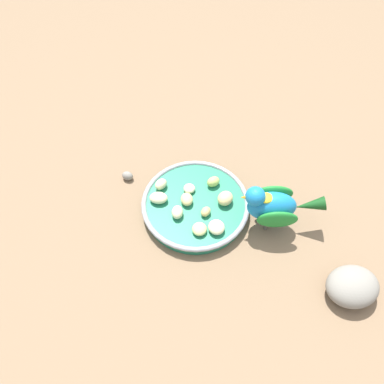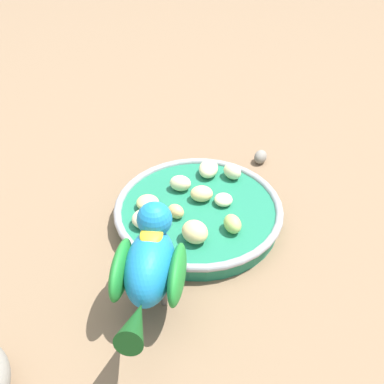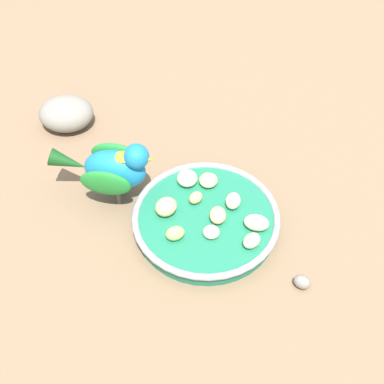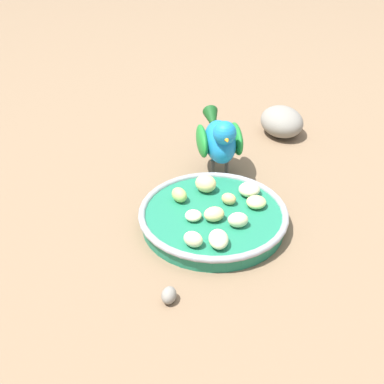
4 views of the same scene
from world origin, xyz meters
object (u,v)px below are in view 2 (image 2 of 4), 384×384
object	(u,v)px
feeding_bowl	(198,212)
apple_piece_1	(202,194)
apple_piece_4	(233,172)
apple_piece_6	(208,169)
apple_piece_9	(223,200)
apple_piece_3	(183,182)
apple_piece_5	(233,224)
parrot	(149,266)
pebble_0	(260,157)
apple_piece_7	(148,203)
apple_piece_0	(176,211)
apple_piece_8	(195,232)
apple_piece_2	(145,219)

from	to	relation	value
feeding_bowl	apple_piece_1	world-z (taller)	apple_piece_1
feeding_bowl	apple_piece_4	xyz separation A→B (m)	(-0.02, 0.08, 0.02)
apple_piece_6	apple_piece_9	distance (m)	0.07
feeding_bowl	apple_piece_3	size ratio (longest dim) A/B	7.60
apple_piece_1	apple_piece_5	distance (m)	0.08
parrot	apple_piece_5	bearing A→B (deg)	-36.44
feeding_bowl	apple_piece_1	xyz separation A→B (m)	(-0.01, 0.01, 0.02)
apple_piece_4	pebble_0	distance (m)	0.10
parrot	apple_piece_7	bearing A→B (deg)	12.21
pebble_0	feeding_bowl	bearing A→B (deg)	-74.04
apple_piece_1	apple_piece_4	world-z (taller)	apple_piece_4
apple_piece_0	pebble_0	world-z (taller)	apple_piece_0
apple_piece_7	pebble_0	size ratio (longest dim) A/B	1.23
apple_piece_3	apple_piece_9	size ratio (longest dim) A/B	1.20
apple_piece_3	parrot	bearing A→B (deg)	-48.22
apple_piece_3	apple_piece_9	world-z (taller)	apple_piece_3
apple_piece_6	apple_piece_7	bearing A→B (deg)	-86.64
apple_piece_5	apple_piece_8	xyz separation A→B (m)	(-0.02, -0.05, 0.00)
parrot	pebble_0	size ratio (longest dim) A/B	5.54
apple_piece_5	pebble_0	bearing A→B (deg)	124.01
apple_piece_2	apple_piece_7	bearing A→B (deg)	139.96
apple_piece_0	pebble_0	bearing A→B (deg)	101.97
apple_piece_5	apple_piece_8	bearing A→B (deg)	-108.53
apple_piece_0	apple_piece_2	world-z (taller)	apple_piece_2
apple_piece_0	apple_piece_1	size ratio (longest dim) A/B	0.76
apple_piece_6	feeding_bowl	bearing A→B (deg)	-49.98
feeding_bowl	apple_piece_6	bearing A→B (deg)	130.02
apple_piece_8	pebble_0	xyz separation A→B (m)	(-0.10, 0.22, -0.03)
feeding_bowl	apple_piece_8	distance (m)	0.07
apple_piece_5	parrot	world-z (taller)	parrot
apple_piece_3	apple_piece_4	distance (m)	0.08
apple_piece_8	apple_piece_3	bearing A→B (deg)	150.22
apple_piece_4	apple_piece_9	distance (m)	0.06
apple_piece_2	apple_piece_3	bearing A→B (deg)	109.58
apple_piece_1	parrot	distance (m)	0.18
apple_piece_0	apple_piece_3	world-z (taller)	apple_piece_3
apple_piece_7	pebble_0	bearing A→B (deg)	91.14
apple_piece_7	parrot	world-z (taller)	parrot
apple_piece_1	parrot	size ratio (longest dim) A/B	0.22
apple_piece_4	apple_piece_6	distance (m)	0.04
apple_piece_0	apple_piece_6	world-z (taller)	apple_piece_6
feeding_bowl	apple_piece_1	bearing A→B (deg)	127.88
apple_piece_0	apple_piece_6	xyz separation A→B (m)	(-0.05, 0.10, 0.00)
feeding_bowl	apple_piece_7	world-z (taller)	apple_piece_7
feeding_bowl	apple_piece_6	size ratio (longest dim) A/B	6.00
apple_piece_1	feeding_bowl	bearing A→B (deg)	-52.12
parrot	apple_piece_0	bearing A→B (deg)	-3.82
apple_piece_5	apple_piece_2	bearing A→B (deg)	-134.21
apple_piece_0	apple_piece_6	size ratio (longest dim) A/B	0.62
apple_piece_4	apple_piece_9	world-z (taller)	apple_piece_4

